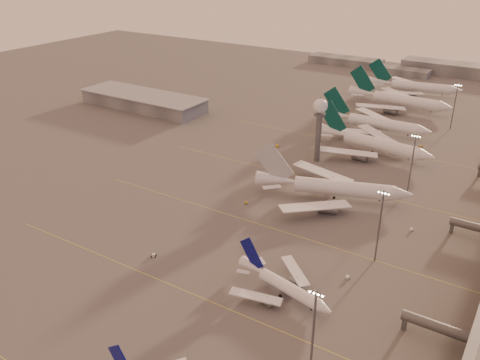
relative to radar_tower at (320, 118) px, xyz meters
The scene contains 22 objects.
ground 121.92m from the radar_tower, 92.39° to the right, with size 700.00×700.00×0.00m, color #555353.
taxiway_markings 71.83m from the radar_tower, 68.66° to the right, with size 180.00×185.25×0.02m.
hangar 127.68m from the radar_tower, behind, with size 82.00×27.00×8.50m.
radar_tower is the anchor object (origin of this frame).
mast_a 131.38m from the radar_tower, 66.17° to the right, with size 3.60×0.56×25.00m.
mast_b 82.32m from the radar_tower, 52.43° to the right, with size 3.60×0.56×25.00m.
mast_c 46.66m from the radar_tower, 12.53° to the right, with size 3.60×0.56×25.00m.
mast_d 91.11m from the radar_tower, 61.74° to the left, with size 3.60×0.56×25.00m.
distant_horizon 205.86m from the radar_tower, 90.67° to the left, with size 165.00×37.50×9.00m.
narrowbody_mid 103.55m from the radar_tower, 70.90° to the right, with size 33.78×26.67×13.38m.
widebody_white 42.61m from the radar_tower, 56.68° to the right, with size 59.25×46.70×21.67m.
greentail_a 34.07m from the radar_tower, 49.84° to the left, with size 60.18×48.35×21.89m.
greentail_b 56.07m from the radar_tower, 79.42° to the left, with size 59.63×48.18×21.67m.
greentail_c 102.38m from the radar_tower, 85.21° to the left, with size 64.93×52.37×23.57m.
greentail_d 139.74m from the radar_tower, 87.02° to the left, with size 60.80×48.73×22.22m.
gsv_tug_mid 104.03m from the radar_tower, 96.38° to the right, with size 3.50×4.02×0.99m.
gsv_truck_b 93.96m from the radar_tower, 59.44° to the right, with size 5.31×2.09×2.13m.
gsv_truck_c 57.80m from the radar_tower, 95.19° to the right, with size 5.18×4.02×2.00m.
gsv_catering_b 70.89m from the radar_tower, 36.21° to the right, with size 4.67×2.51×3.68m.
gsv_tug_far 33.40m from the radar_tower, 47.84° to the right, with size 3.95×4.07×1.02m.
gsv_truck_d 31.29m from the radar_tower, 166.41° to the left, with size 2.50×6.22×2.48m.
gsv_tug_hangar 59.94m from the radar_tower, 49.34° to the left, with size 3.67×2.31×1.02m.
Camera 1 is at (91.26, -83.25, 92.71)m, focal length 38.00 mm.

